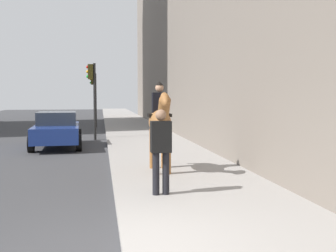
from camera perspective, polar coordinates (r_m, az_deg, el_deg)
sidewalk_slab at (r=5.92m, az=11.97°, el=-15.86°), size 120.00×3.60×0.12m
mounted_horse_near at (r=10.55m, az=-1.10°, el=0.70°), size 2.15×0.61×2.34m
pedestrian_greeting at (r=8.09m, az=-1.00°, el=-2.80°), size 0.27×0.40×1.70m
car_mid_lane at (r=17.20m, az=-15.21°, el=-0.43°), size 4.39×2.10×1.44m
traffic_light_near_curb at (r=19.58m, az=-10.46°, el=5.16°), size 0.20×0.44×3.62m
traffic_light_far_curb at (r=27.82m, az=-10.25°, el=4.82°), size 0.20×0.44×3.60m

